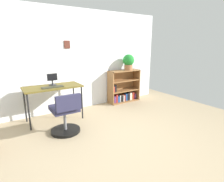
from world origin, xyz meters
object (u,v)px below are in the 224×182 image
desk (53,89)px  monitor (52,80)px  office_chair (66,116)px  keyboard (53,87)px  potted_plant_on_shelf (129,62)px  bookshelf_low (123,88)px

desk → monitor: size_ratio=4.67×
monitor → office_chair: 0.95m
keyboard → office_chair: (0.03, -0.58, -0.41)m
office_chair → potted_plant_on_shelf: (2.10, 0.92, 0.77)m
office_chair → bookshelf_low: (1.96, 0.98, 0.05)m
monitor → potted_plant_on_shelf: potted_plant_on_shelf is taller
desk → monitor: 0.21m
monitor → office_chair: (-0.03, -0.80, -0.51)m
desk → office_chair: office_chair is taller
monitor → keyboard: 0.25m
desk → bookshelf_low: 2.00m
desk → potted_plant_on_shelf: bearing=6.2°
desk → office_chair: 0.77m
desk → bookshelf_low: bearing=8.2°
keyboard → office_chair: bearing=-87.2°
desk → keyboard: (-0.03, -0.11, 0.07)m
office_chair → potted_plant_on_shelf: potted_plant_on_shelf is taller
monitor → bookshelf_low: bearing=5.2°
bookshelf_low → potted_plant_on_shelf: potted_plant_on_shelf is taller
bookshelf_low → potted_plant_on_shelf: 0.74m
monitor → keyboard: size_ratio=0.59×
potted_plant_on_shelf → monitor: bearing=-176.6°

